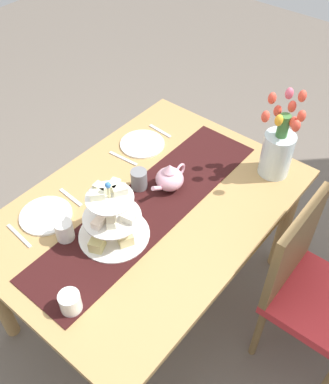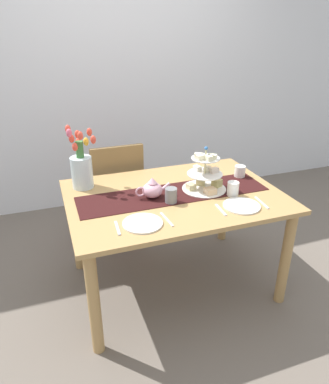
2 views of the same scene
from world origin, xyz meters
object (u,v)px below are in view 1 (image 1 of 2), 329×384
(dinner_plate_left, at_px, (142,144))
(fork_right, at_px, (71,197))
(teapot, at_px, (170,178))
(fork_left, at_px, (160,131))
(knife_right, at_px, (19,236))
(mug_white_text, at_px, (64,231))
(knife_left, at_px, (123,158))
(tiered_cake_stand, at_px, (112,221))
(dining_table, at_px, (149,221))
(dinner_plate_right, at_px, (46,215))
(cream_jug, at_px, (70,302))
(tulip_vase, at_px, (278,148))
(chair_left, at_px, (310,285))
(mug_grey, at_px, (139,179))

(dinner_plate_left, relative_size, fork_right, 1.53)
(teapot, bearing_deg, fork_left, -134.42)
(fork_left, height_order, knife_right, same)
(fork_left, xyz_separation_m, mug_white_text, (0.81, 0.16, 0.04))
(teapot, xyz_separation_m, knife_left, (-0.01, -0.31, -0.06))
(fork_left, distance_m, knife_right, 0.93)
(knife_right, relative_size, mug_white_text, 1.79)
(tiered_cake_stand, relative_size, knife_left, 1.79)
(dining_table, distance_m, knife_right, 0.58)
(dining_table, height_order, dinner_plate_right, dinner_plate_right)
(cream_jug, height_order, dinner_plate_left, cream_jug)
(cream_jug, bearing_deg, fork_right, -131.68)
(tulip_vase, relative_size, fork_right, 2.92)
(teapot, bearing_deg, tiered_cake_stand, -0.24)
(chair_left, height_order, mug_white_text, chair_left)
(tiered_cake_stand, bearing_deg, cream_jug, 19.23)
(cream_jug, bearing_deg, chair_left, 143.29)
(cream_jug, xyz_separation_m, mug_grey, (-0.63, -0.23, 0.01))
(knife_left, bearing_deg, tiered_cake_stand, 38.39)
(chair_left, distance_m, knife_right, 1.28)
(tiered_cake_stand, height_order, fork_left, tiered_cake_stand)
(tiered_cake_stand, distance_m, mug_white_text, 0.20)
(knife_left, bearing_deg, mug_grey, 63.10)
(cream_jug, bearing_deg, mug_grey, -160.09)
(teapot, xyz_separation_m, tulip_vase, (-0.40, 0.32, 0.09))
(mug_white_text, bearing_deg, cream_jug, 51.87)
(tiered_cake_stand, bearing_deg, mug_white_text, -47.15)
(knife_left, bearing_deg, chair_left, 94.69)
(dining_table, xyz_separation_m, dinner_plate_left, (-0.31, -0.31, 0.11))
(tiered_cake_stand, height_order, tulip_vase, tulip_vase)
(fork_left, height_order, knife_left, same)
(mug_grey, height_order, mug_white_text, mug_grey)
(cream_jug, xyz_separation_m, fork_left, (-1.02, -0.42, -0.04))
(chair_left, xyz_separation_m, fork_right, (0.43, -1.03, 0.24))
(tiered_cake_stand, relative_size, mug_white_text, 3.20)
(dinner_plate_left, distance_m, mug_white_text, 0.69)
(fork_right, height_order, mug_grey, mug_grey)
(dining_table, distance_m, mug_white_text, 0.42)
(mug_grey, bearing_deg, knife_left, -116.90)
(knife_right, bearing_deg, dinner_plate_left, 180.00)
(cream_jug, xyz_separation_m, fork_right, (-0.38, -0.42, -0.04))
(chair_left, distance_m, mug_grey, 0.90)
(chair_left, distance_m, dinner_plate_left, 1.06)
(knife_left, relative_size, dinner_plate_right, 0.74)
(teapot, relative_size, dinner_plate_right, 1.04)
(cream_jug, distance_m, knife_right, 0.44)
(tulip_vase, height_order, mug_white_text, tulip_vase)
(chair_left, distance_m, tiered_cake_stand, 0.93)
(chair_left, xyz_separation_m, tulip_vase, (-0.31, -0.41, 0.38))
(fork_left, xyz_separation_m, dinner_plate_right, (0.78, 0.00, 0.00))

